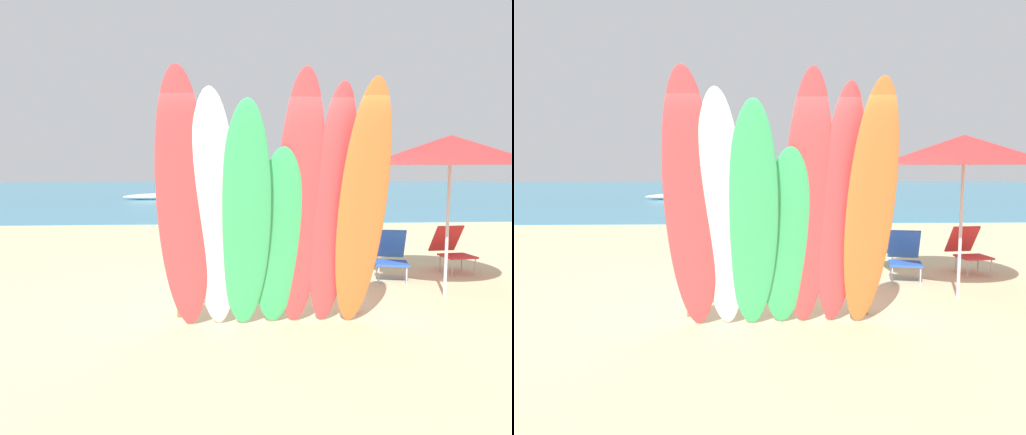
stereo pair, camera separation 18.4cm
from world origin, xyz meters
The scene contains 18 objects.
ground centered at (0.00, 14.00, 0.00)m, with size 60.00×60.00×0.00m, color #D3BC8C.
ocean_water centered at (0.00, 29.23, 0.01)m, with size 60.00×40.00×0.02m, color teal.
surfboard_rack centered at (0.00, 0.00, 0.47)m, with size 2.27×0.07×0.62m.
surfboard_red_0 centered at (-0.95, -0.74, 1.39)m, with size 0.55×0.07×2.89m, color #D13D42.
surfboard_white_1 centered at (-0.64, -0.73, 1.29)m, with size 0.51×0.08×2.70m, color white.
surfboard_green_2 centered at (-0.32, -0.73, 1.24)m, with size 0.55×0.06×2.60m, color #38B266.
surfboard_green_3 centered at (0.05, -0.57, 1.02)m, with size 0.55×0.07×2.11m, color #38B266.
surfboard_red_4 centered at (0.28, -0.65, 1.40)m, with size 0.51×0.07×2.88m, color #D13D42.
surfboard_red_5 centered at (0.63, -0.62, 1.33)m, with size 0.47×0.08×2.75m, color #D13D42.
surfboard_orange_6 centered at (0.93, -0.73, 1.34)m, with size 0.51×0.07×2.80m, color orange.
beachgoer_strolling centered at (1.27, 4.01, 0.89)m, with size 0.58×0.25×1.54m.
beachgoer_near_rack centered at (0.36, 7.94, 0.96)m, with size 0.63×0.27×1.66m.
beachgoer_photographing centered at (1.56, 7.82, 0.87)m, with size 0.39×0.50×1.52m.
beach_chair_red centered at (2.15, 1.76, 0.42)m, with size 0.65×0.83×0.80m.
beach_chair_blue centered at (3.42, 2.27, 0.42)m, with size 0.58×0.80×0.79m.
beach_chair_striped centered at (1.90, 2.92, 0.43)m, with size 0.72×0.83×0.82m.
beach_umbrella centered at (2.56, 0.68, 2.04)m, with size 2.28×2.28×2.25m.
distant_boat centered at (-3.74, 20.68, 0.17)m, with size 4.67×1.72×0.37m.
Camera 1 is at (-0.53, -5.67, 1.83)m, focal length 33.37 mm.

